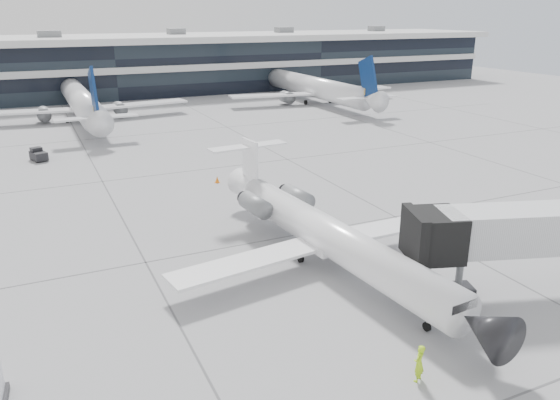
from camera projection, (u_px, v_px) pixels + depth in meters
name	position (u px, v px, depth m)	size (l,w,h in m)	color
ground	(283.00, 237.00, 39.88)	(220.00, 220.00, 0.00)	gray
terminal	(107.00, 68.00, 108.51)	(170.00, 22.00, 10.00)	black
bg_jet_center	(83.00, 119.00, 83.81)	(32.00, 40.00, 9.60)	white
bg_jet_right	(313.00, 102.00, 99.78)	(32.00, 40.00, 9.60)	white
regional_jet	(327.00, 234.00, 35.03)	(21.36, 26.68, 6.16)	white
ramp_worker	(419.00, 363.00, 24.10)	(0.65, 0.43, 1.79)	#B4F319
traffic_cone	(217.00, 180.00, 52.60)	(0.56, 0.56, 0.64)	orange
far_tug	(38.00, 155.00, 60.35)	(1.94, 2.51, 1.41)	black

